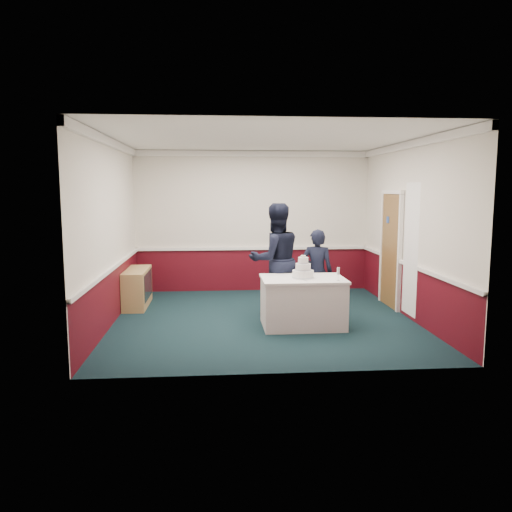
{
  "coord_description": "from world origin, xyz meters",
  "views": [
    {
      "loc": [
        -0.8,
        -8.19,
        2.19
      ],
      "look_at": [
        -0.14,
        -0.1,
        1.1
      ],
      "focal_mm": 35.0,
      "sensor_mm": 36.0,
      "label": 1
    }
  ],
  "objects": [
    {
      "name": "person_woman",
      "position": [
        0.95,
        0.24,
        0.75
      ],
      "size": [
        0.64,
        0.51,
        1.51
      ],
      "primitive_type": "imported",
      "rotation": [
        0.0,
        0.0,
        2.83
      ],
      "color": "black",
      "rests_on": "ground"
    },
    {
      "name": "cake_table",
      "position": [
        0.58,
        -0.46,
        0.4
      ],
      "size": [
        1.32,
        0.92,
        0.79
      ],
      "color": "white",
      "rests_on": "ground"
    },
    {
      "name": "ground",
      "position": [
        0.0,
        0.0,
        0.0
      ],
      "size": [
        5.0,
        5.0,
        0.0
      ],
      "primitive_type": "plane",
      "color": "black",
      "rests_on": "ground"
    },
    {
      "name": "wedding_cake",
      "position": [
        0.58,
        -0.46,
        0.9
      ],
      "size": [
        0.35,
        0.35,
        0.36
      ],
      "color": "white",
      "rests_on": "cake_table"
    },
    {
      "name": "sideboard",
      "position": [
        -2.28,
        1.17,
        0.35
      ],
      "size": [
        0.41,
        1.2,
        0.7
      ],
      "color": "tan",
      "rests_on": "ground"
    },
    {
      "name": "person_man",
      "position": [
        0.23,
        0.29,
        0.98
      ],
      "size": [
        1.1,
        0.95,
        1.96
      ],
      "primitive_type": "imported",
      "rotation": [
        0.0,
        0.0,
        3.39
      ],
      "color": "black",
      "rests_on": "ground"
    },
    {
      "name": "cake_knife",
      "position": [
        0.55,
        -0.66,
        0.79
      ],
      "size": [
        0.09,
        0.21,
        0.0
      ],
      "primitive_type": "cube",
      "rotation": [
        0.0,
        0.0,
        0.38
      ],
      "color": "silver",
      "rests_on": "cake_table"
    },
    {
      "name": "room_shell",
      "position": [
        0.08,
        0.61,
        1.97
      ],
      "size": [
        5.0,
        5.0,
        3.0
      ],
      "color": "silver",
      "rests_on": "ground"
    },
    {
      "name": "champagne_flute",
      "position": [
        1.08,
        -0.74,
        0.93
      ],
      "size": [
        0.05,
        0.05,
        0.21
      ],
      "color": "silver",
      "rests_on": "cake_table"
    }
  ]
}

